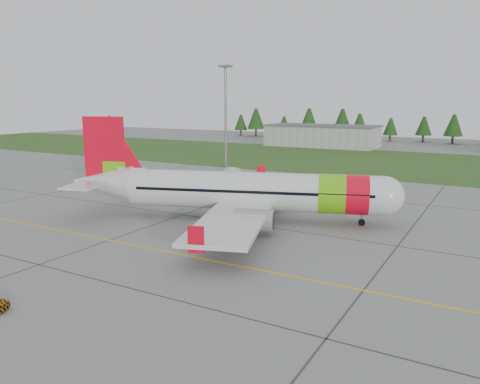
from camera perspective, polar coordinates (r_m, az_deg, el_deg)
The scene contains 8 objects.
ground at distance 32.78m, azimuth -6.73°, elevation -13.23°, with size 320.00×320.00×0.00m, color gray.
aircraft at distance 53.04m, azimuth 0.61°, elevation 0.10°, with size 37.16×35.23×11.64m.
service_van at distance 85.17m, azimuth -1.18°, elevation 3.50°, with size 1.56×1.47×4.47m, color silver.
grass_strip at distance 108.28m, azimuth 19.88°, elevation 3.28°, with size 320.00×50.00×0.03m, color #30561E.
taxi_guideline at distance 39.01m, azimuth 0.31°, elevation -9.08°, with size 120.00×0.25×0.02m, color gold.
hangar_west at distance 142.64m, azimuth 9.96°, elevation 6.70°, with size 32.00×14.00×6.00m, color #A8A8A3.
floodlight_mast at distance 96.01m, azimuth -1.76°, elevation 9.01°, with size 0.50×0.50×20.00m, color slate.
treeline at distance 163.15m, azimuth 23.45°, elevation 7.20°, with size 160.00×8.00×10.00m, color #1C3F14, non-canonical shape.
Camera 1 is at (17.90, -23.94, 13.45)m, focal length 35.00 mm.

